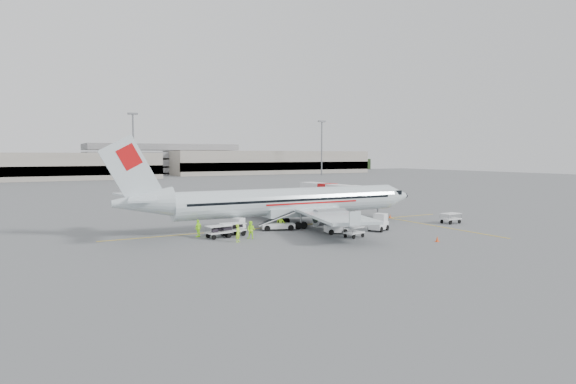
% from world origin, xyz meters
% --- Properties ---
extents(ground, '(360.00, 360.00, 0.00)m').
position_xyz_m(ground, '(0.00, 0.00, 0.00)').
color(ground, '#56595B').
extents(stripe_lead, '(44.00, 0.20, 0.01)m').
position_xyz_m(stripe_lead, '(0.00, 0.00, 0.01)').
color(stripe_lead, yellow).
rests_on(stripe_lead, ground).
extents(stripe_cross, '(0.20, 20.00, 0.01)m').
position_xyz_m(stripe_cross, '(14.00, -8.00, 0.01)').
color(stripe_cross, yellow).
rests_on(stripe_cross, ground).
extents(terminal_east, '(90.00, 26.00, 10.00)m').
position_xyz_m(terminal_east, '(70.00, 145.00, 5.00)').
color(terminal_east, gray).
rests_on(terminal_east, ground).
extents(parking_garage, '(62.00, 24.00, 14.00)m').
position_xyz_m(parking_garage, '(25.00, 160.00, 7.00)').
color(parking_garage, slate).
rests_on(parking_garage, ground).
extents(treeline, '(300.00, 3.00, 6.00)m').
position_xyz_m(treeline, '(0.00, 175.00, 3.00)').
color(treeline, black).
rests_on(treeline, ground).
extents(mast_center, '(3.20, 1.20, 22.00)m').
position_xyz_m(mast_center, '(5.00, 118.00, 11.00)').
color(mast_center, slate).
rests_on(mast_center, ground).
extents(mast_east, '(3.20, 1.20, 22.00)m').
position_xyz_m(mast_east, '(80.00, 118.00, 11.00)').
color(mast_east, slate).
rests_on(mast_east, ground).
extents(aircraft, '(37.29, 29.70, 10.02)m').
position_xyz_m(aircraft, '(-0.90, -0.55, 5.01)').
color(aircraft, silver).
rests_on(aircraft, ground).
extents(jet_bridge, '(3.44, 15.66, 4.09)m').
position_xyz_m(jet_bridge, '(11.19, 10.24, 2.04)').
color(jet_bridge, silver).
rests_on(jet_bridge, ground).
extents(belt_loader, '(5.11, 3.27, 2.59)m').
position_xyz_m(belt_loader, '(-3.45, -2.00, 1.30)').
color(belt_loader, silver).
rests_on(belt_loader, ground).
extents(tug_fore, '(2.74, 2.28, 1.84)m').
position_xyz_m(tug_fore, '(5.83, -7.83, 0.92)').
color(tug_fore, silver).
rests_on(tug_fore, ground).
extents(tug_mid, '(2.47, 1.75, 1.73)m').
position_xyz_m(tug_mid, '(0.64, -7.21, 0.87)').
color(tug_mid, silver).
rests_on(tug_mid, ground).
extents(tug_aft, '(2.39, 2.00, 1.60)m').
position_xyz_m(tug_aft, '(-8.50, -2.00, 0.80)').
color(tug_aft, silver).
rests_on(tug_aft, ground).
extents(cart_loaded_a, '(2.56, 1.54, 1.32)m').
position_xyz_m(cart_loaded_a, '(-9.30, -3.12, 0.66)').
color(cart_loaded_a, silver).
rests_on(cart_loaded_a, ground).
extents(cart_loaded_b, '(2.59, 1.73, 1.27)m').
position_xyz_m(cart_loaded_b, '(-11.05, -3.69, 0.63)').
color(cart_loaded_b, silver).
rests_on(cart_loaded_b, ground).
extents(cart_empty_a, '(2.30, 1.70, 1.07)m').
position_xyz_m(cart_empty_a, '(0.95, -9.96, 0.54)').
color(cart_empty_a, silver).
rests_on(cart_empty_a, ground).
extents(cart_empty_b, '(2.48, 1.57, 1.25)m').
position_xyz_m(cart_empty_b, '(17.16, -7.58, 0.63)').
color(cart_empty_b, silver).
rests_on(cart_empty_b, ground).
extents(cone_nose, '(0.32, 0.32, 0.53)m').
position_xyz_m(cone_nose, '(14.11, -0.16, 0.26)').
color(cone_nose, '#F64D18').
rests_on(cone_nose, ground).
extents(cone_port, '(0.39, 0.39, 0.63)m').
position_xyz_m(cone_port, '(-3.19, 13.62, 0.32)').
color(cone_port, '#F64D18').
rests_on(cone_port, ground).
extents(cone_stbd, '(0.34, 0.34, 0.55)m').
position_xyz_m(cone_stbd, '(6.44, -15.72, 0.28)').
color(cone_stbd, '#F64D18').
rests_on(cone_stbd, ground).
extents(crew_a, '(0.75, 0.72, 1.73)m').
position_xyz_m(crew_a, '(-10.23, -6.70, 0.86)').
color(crew_a, '#A3EA23').
rests_on(crew_a, ground).
extents(crew_b, '(1.08, 1.07, 1.76)m').
position_xyz_m(crew_b, '(-8.41, -5.67, 0.88)').
color(crew_b, '#A3EA23').
rests_on(crew_b, ground).
extents(crew_c, '(1.13, 1.30, 1.74)m').
position_xyz_m(crew_c, '(-2.88, -1.55, 0.87)').
color(crew_c, '#A3EA23').
rests_on(crew_c, ground).
extents(crew_d, '(1.07, 0.97, 1.75)m').
position_xyz_m(crew_d, '(-12.60, -2.06, 0.88)').
color(crew_d, '#A3EA23').
rests_on(crew_d, ground).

